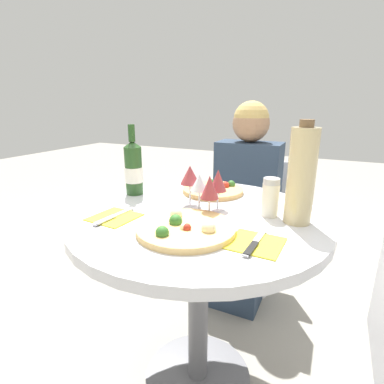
% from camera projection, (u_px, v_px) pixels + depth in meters
% --- Properties ---
extents(ground_plane, '(12.00, 12.00, 0.00)m').
position_uv_depth(ground_plane, '(198.00, 377.00, 1.32)').
color(ground_plane, gray).
rests_on(ground_plane, ground).
extents(dining_table, '(0.93, 0.93, 0.77)m').
position_uv_depth(dining_table, '(199.00, 251.00, 1.14)').
color(dining_table, slate).
rests_on(dining_table, ground_plane).
extents(chair_behind_diner, '(0.41, 0.41, 0.81)m').
position_uv_depth(chair_behind_diner, '(248.00, 226.00, 1.94)').
color(chair_behind_diner, silver).
rests_on(chair_behind_diner, ground_plane).
extents(seated_diner, '(0.37, 0.42, 1.18)m').
position_uv_depth(seated_diner, '(243.00, 211.00, 1.78)').
color(seated_diner, '#28384C').
rests_on(seated_diner, ground_plane).
extents(pizza_large, '(0.32, 0.32, 0.05)m').
position_uv_depth(pizza_large, '(185.00, 228.00, 0.94)').
color(pizza_large, '#DBB26B').
rests_on(pizza_large, dining_table).
extents(pizza_small_far, '(0.27, 0.27, 0.05)m').
position_uv_depth(pizza_small_far, '(213.00, 190.00, 1.35)').
color(pizza_small_far, tan).
rests_on(pizza_small_far, dining_table).
extents(wine_bottle, '(0.08, 0.08, 0.30)m').
position_uv_depth(wine_bottle, '(134.00, 168.00, 1.30)').
color(wine_bottle, '#23471E').
rests_on(wine_bottle, dining_table).
extents(tall_carafe, '(0.09, 0.09, 0.34)m').
position_uv_depth(tall_carafe, '(301.00, 176.00, 0.97)').
color(tall_carafe, tan).
rests_on(tall_carafe, dining_table).
extents(sugar_shaker, '(0.06, 0.06, 0.14)m').
position_uv_depth(sugar_shaker, '(270.00, 197.00, 1.06)').
color(sugar_shaker, silver).
rests_on(sugar_shaker, dining_table).
extents(wine_glass_back_left, '(0.08, 0.08, 0.16)m').
position_uv_depth(wine_glass_back_left, '(190.00, 176.00, 1.16)').
color(wine_glass_back_left, silver).
rests_on(wine_glass_back_left, dining_table).
extents(wine_glass_center, '(0.07, 0.07, 0.14)m').
position_uv_depth(wine_glass_center, '(199.00, 184.00, 1.10)').
color(wine_glass_center, silver).
rests_on(wine_glass_center, dining_table).
extents(wine_glass_back_right, '(0.07, 0.07, 0.15)m').
position_uv_depth(wine_glass_back_right, '(218.00, 181.00, 1.11)').
color(wine_glass_back_right, silver).
rests_on(wine_glass_back_right, dining_table).
extents(wine_glass_front_right, '(0.06, 0.06, 0.15)m').
position_uv_depth(wine_glass_front_right, '(210.00, 188.00, 1.04)').
color(wine_glass_front_right, silver).
rests_on(wine_glass_front_right, dining_table).
extents(place_setting_left, '(0.16, 0.19, 0.01)m').
position_uv_depth(place_setting_left, '(114.00, 217.00, 1.05)').
color(place_setting_left, yellow).
rests_on(place_setting_left, dining_table).
extents(place_setting_right, '(0.16, 0.19, 0.01)m').
position_uv_depth(place_setting_right, '(255.00, 243.00, 0.86)').
color(place_setting_right, yellow).
rests_on(place_setting_right, dining_table).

